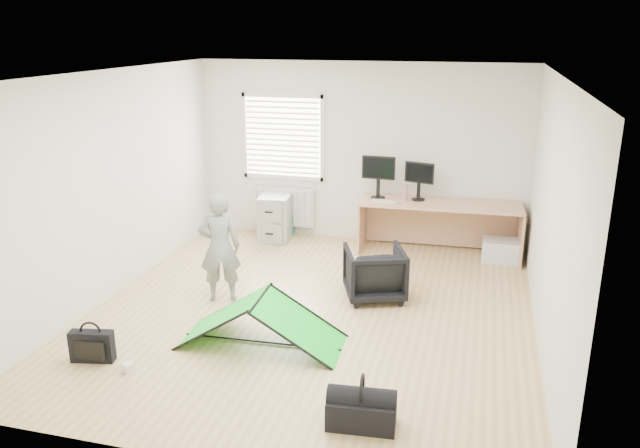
% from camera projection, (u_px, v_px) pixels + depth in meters
% --- Properties ---
extents(ground, '(5.50, 5.50, 0.00)m').
position_uv_depth(ground, '(311.00, 312.00, 7.26)').
color(ground, tan).
rests_on(ground, ground).
extents(back_wall, '(5.00, 0.02, 2.70)m').
position_uv_depth(back_wall, '(360.00, 153.00, 9.38)').
color(back_wall, silver).
rests_on(back_wall, ground).
extents(window, '(1.20, 0.06, 1.20)m').
position_uv_depth(window, '(283.00, 137.00, 9.58)').
color(window, silver).
rests_on(window, back_wall).
extents(radiator, '(1.00, 0.12, 0.60)m').
position_uv_depth(radiator, '(283.00, 207.00, 9.87)').
color(radiator, silver).
rests_on(radiator, back_wall).
extents(desk, '(2.31, 0.81, 0.78)m').
position_uv_depth(desk, '(439.00, 229.00, 8.98)').
color(desk, tan).
rests_on(desk, ground).
extents(filing_cabinet, '(0.53, 0.66, 0.71)m').
position_uv_depth(filing_cabinet, '(276.00, 217.00, 9.66)').
color(filing_cabinet, '#9EA0A3').
rests_on(filing_cabinet, ground).
extents(monitor_left, '(0.49, 0.13, 0.46)m').
position_uv_depth(monitor_left, '(378.00, 183.00, 9.02)').
color(monitor_left, black).
rests_on(monitor_left, desk).
extents(monitor_right, '(0.44, 0.21, 0.41)m').
position_uv_depth(monitor_right, '(419.00, 186.00, 8.94)').
color(monitor_right, black).
rests_on(monitor_right, desk).
extents(keyboard, '(0.42, 0.25, 0.02)m').
position_uv_depth(keyboard, '(384.00, 201.00, 8.91)').
color(keyboard, beige).
rests_on(keyboard, desk).
extents(thermos, '(0.09, 0.09, 0.24)m').
position_uv_depth(thermos, '(405.00, 193.00, 8.94)').
color(thermos, '#B36475').
rests_on(thermos, desk).
extents(office_chair, '(0.89, 0.90, 0.64)m').
position_uv_depth(office_chair, '(375.00, 273.00, 7.55)').
color(office_chair, black).
rests_on(office_chair, ground).
extents(person, '(0.57, 0.48, 1.34)m').
position_uv_depth(person, '(220.00, 247.00, 7.39)').
color(person, gray).
rests_on(person, ground).
extents(kite, '(1.73, 0.83, 0.53)m').
position_uv_depth(kite, '(261.00, 321.00, 6.45)').
color(kite, '#15E02A').
rests_on(kite, ground).
extents(storage_crate, '(0.54, 0.38, 0.30)m').
position_uv_depth(storage_crate, '(502.00, 250.00, 8.81)').
color(storage_crate, silver).
rests_on(storage_crate, ground).
extents(tote_bag, '(0.31, 0.15, 0.35)m').
position_uv_depth(tote_bag, '(284.00, 224.00, 9.92)').
color(tote_bag, teal).
rests_on(tote_bag, ground).
extents(laptop_bag, '(0.44, 0.21, 0.32)m').
position_uv_depth(laptop_bag, '(92.00, 346.00, 6.14)').
color(laptop_bag, black).
rests_on(laptop_bag, ground).
extents(white_box, '(0.12, 0.12, 0.09)m').
position_uv_depth(white_box, '(128.00, 367.00, 5.98)').
color(white_box, silver).
rests_on(white_box, ground).
extents(duffel_bag, '(0.59, 0.34, 0.25)m').
position_uv_depth(duffel_bag, '(361.00, 413.00, 5.15)').
color(duffel_bag, black).
rests_on(duffel_bag, ground).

